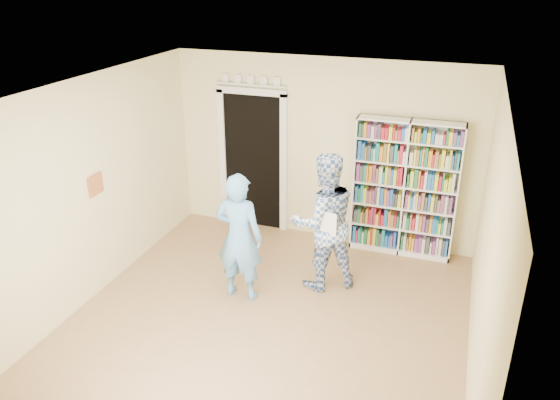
% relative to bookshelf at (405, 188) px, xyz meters
% --- Properties ---
extents(floor, '(5.00, 5.00, 0.00)m').
position_rel_bookshelf_xyz_m(floor, '(-1.22, -2.34, -0.99)').
color(floor, '#A0704D').
rests_on(floor, ground).
extents(ceiling, '(5.00, 5.00, 0.00)m').
position_rel_bookshelf_xyz_m(ceiling, '(-1.22, -2.34, 1.71)').
color(ceiling, white).
rests_on(ceiling, wall_back).
extents(wall_back, '(4.50, 0.00, 4.50)m').
position_rel_bookshelf_xyz_m(wall_back, '(-1.22, 0.16, 0.36)').
color(wall_back, beige).
rests_on(wall_back, floor).
extents(wall_left, '(0.00, 5.00, 5.00)m').
position_rel_bookshelf_xyz_m(wall_left, '(-3.47, -2.34, 0.36)').
color(wall_left, beige).
rests_on(wall_left, floor).
extents(wall_right, '(0.00, 5.00, 5.00)m').
position_rel_bookshelf_xyz_m(wall_right, '(1.03, -2.34, 0.36)').
color(wall_right, beige).
rests_on(wall_right, floor).
extents(bookshelf, '(1.43, 0.27, 1.96)m').
position_rel_bookshelf_xyz_m(bookshelf, '(0.00, 0.00, 0.00)').
color(bookshelf, white).
rests_on(bookshelf, floor).
extents(doorway, '(1.10, 0.08, 2.43)m').
position_rel_bookshelf_xyz_m(doorway, '(-2.32, 0.13, 0.19)').
color(doorway, black).
rests_on(doorway, floor).
extents(wall_art, '(0.03, 0.25, 0.25)m').
position_rel_bookshelf_xyz_m(wall_art, '(-3.45, -2.14, 0.41)').
color(wall_art, brown).
rests_on(wall_art, wall_left).
extents(man_blue, '(0.61, 0.40, 1.64)m').
position_rel_bookshelf_xyz_m(man_blue, '(-1.72, -1.82, -0.17)').
color(man_blue, '#619ED7').
rests_on(man_blue, floor).
extents(man_plaid, '(1.11, 1.05, 1.81)m').
position_rel_bookshelf_xyz_m(man_plaid, '(-0.83, -1.23, -0.09)').
color(man_plaid, '#315798').
rests_on(man_plaid, floor).
extents(paper_sheet, '(0.21, 0.06, 0.30)m').
position_rel_bookshelf_xyz_m(paper_sheet, '(-0.71, -1.49, 0.02)').
color(paper_sheet, white).
rests_on(paper_sheet, man_plaid).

